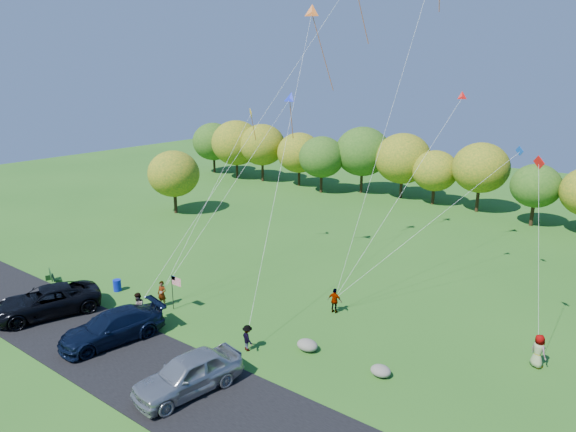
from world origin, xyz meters
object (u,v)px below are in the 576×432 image
minivan_dark (46,301)px  flyer_b (138,308)px  minivan_silver (188,374)px  trash_barrel (117,285)px  park_bench (52,277)px  flyer_c (247,338)px  flyer_e (538,351)px  flyer_a (162,294)px  flyer_d (335,301)px  minivan_navy (112,327)px

minivan_dark → flyer_b: flyer_b is taller
minivan_silver → trash_barrel: minivan_silver is taller
flyer_b → park_bench: size_ratio=1.14×
minivan_silver → flyer_c: size_ratio=3.63×
minivan_dark → trash_barrel: 5.06m
flyer_b → flyer_e: size_ratio=1.03×
flyer_a → flyer_b: bearing=-91.6°
minivan_silver → flyer_e: minivan_silver is taller
flyer_a → flyer_e: bearing=2.8°
flyer_c → park_bench: flyer_c is taller
flyer_d → trash_barrel: 15.60m
flyer_a → park_bench: bearing=178.4°
flyer_e → flyer_c: bearing=63.2°
flyer_c → flyer_e: bearing=-126.1°
flyer_c → flyer_d: size_ratio=0.91×
park_bench → trash_barrel: bearing=45.0°
minivan_dark → park_bench: (-4.76, 2.99, -0.46)m
minivan_navy → flyer_d: (8.28, 10.87, -0.09)m
minivan_navy → flyer_d: size_ratio=3.58×
flyer_e → park_bench: 32.61m
minivan_dark → trash_barrel: (0.31, 5.02, -0.55)m
flyer_d → flyer_c: bearing=72.2°
flyer_a → park_bench: 9.89m
flyer_a → trash_barrel: (-4.55, -0.30, -0.46)m
flyer_a → flyer_e: size_ratio=0.95×
flyer_e → trash_barrel: 27.19m
minivan_dark → flyer_d: 18.47m
minivan_dark → minivan_navy: 6.29m
minivan_navy → minivan_silver: (7.15, -0.71, 0.07)m
flyer_b → trash_barrel: size_ratio=2.28×
trash_barrel → minivan_navy: bearing=-37.1°
flyer_a → flyer_e: (21.62, 7.05, 0.04)m
minivan_dark → flyer_c: size_ratio=4.27×
park_bench → flyer_e: bearing=39.8°
flyer_e → flyer_d: bearing=37.3°
minivan_dark → park_bench: 5.64m
minivan_navy → minivan_silver: 7.19m
minivan_navy → park_bench: minivan_navy is taller
flyer_c → trash_barrel: flyer_c is taller
minivan_silver → park_bench: bearing=-178.7°
flyer_a → flyer_e: flyer_e is taller
flyer_b → flyer_e: (21.05, 9.39, -0.03)m
flyer_c → flyer_b: bearing=34.0°
minivan_dark → flyer_c: bearing=38.6°
minivan_navy → flyer_a: bearing=118.6°
flyer_e → park_bench: (-31.23, -9.39, -0.41)m
minivan_dark → minivan_silver: bearing=19.0°
flyer_d → flyer_e: size_ratio=0.91×
park_bench → minivan_navy: bearing=10.4°
flyer_c → park_bench: bearing=27.9°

